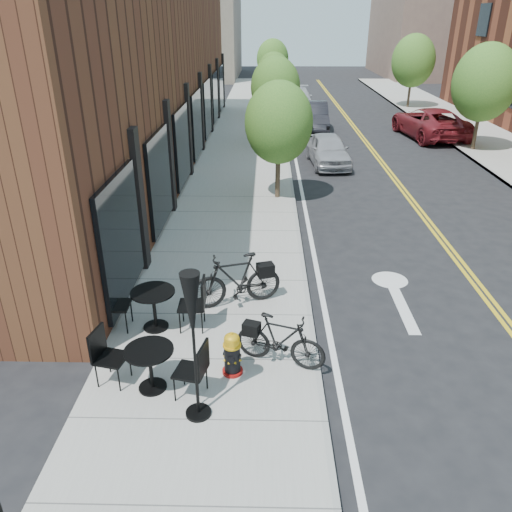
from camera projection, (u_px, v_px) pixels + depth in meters
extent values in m
plane|color=black|center=(319.00, 366.00, 9.00)|extent=(120.00, 120.00, 0.00)
cube|color=#9E9B93|center=(238.00, 189.00, 18.02)|extent=(4.00, 70.00, 0.12)
cube|color=#4D2719|center=(131.00, 76.00, 20.22)|extent=(5.00, 28.00, 7.00)
cube|color=#726656|center=(198.00, 24.00, 50.22)|extent=(8.00, 14.00, 10.00)
cube|color=brown|center=(433.00, 13.00, 51.12)|extent=(10.00, 16.00, 12.00)
cylinder|color=#382B1E|center=(278.00, 174.00, 16.72)|extent=(0.16, 0.16, 1.61)
ellipsoid|color=#2F6620|center=(279.00, 123.00, 15.99)|extent=(2.20, 2.20, 2.64)
cylinder|color=#382B1E|center=(275.00, 126.00, 23.91)|extent=(0.16, 0.16, 1.68)
ellipsoid|color=#2F6620|center=(275.00, 87.00, 23.15)|extent=(2.30, 2.30, 2.76)
cylinder|color=#382B1E|center=(273.00, 101.00, 31.14)|extent=(0.16, 0.16, 1.57)
ellipsoid|color=#2F6620|center=(274.00, 74.00, 30.43)|extent=(2.10, 2.10, 2.52)
cylinder|color=#382B1E|center=(272.00, 84.00, 38.31)|extent=(0.16, 0.16, 1.71)
ellipsoid|color=#2F6620|center=(273.00, 59.00, 37.53)|extent=(2.40, 2.40, 2.88)
cylinder|color=#382B1E|center=(476.00, 129.00, 22.80)|extent=(0.16, 0.16, 1.82)
ellipsoid|color=#2F6620|center=(485.00, 83.00, 21.92)|extent=(2.80, 2.80, 3.36)
cylinder|color=#382B1E|center=(409.00, 93.00, 33.61)|extent=(0.16, 0.16, 1.82)
ellipsoid|color=#2F6620|center=(413.00, 61.00, 32.73)|extent=(2.80, 2.80, 3.36)
cylinder|color=maroon|center=(233.00, 371.00, 8.64)|extent=(0.46, 0.46, 0.05)
cylinder|color=black|center=(232.00, 358.00, 8.52)|extent=(0.36, 0.36, 0.54)
cylinder|color=gold|center=(232.00, 345.00, 8.40)|extent=(0.40, 0.40, 0.04)
cylinder|color=gold|center=(232.00, 342.00, 8.37)|extent=(0.34, 0.34, 0.13)
ellipsoid|color=gold|center=(232.00, 338.00, 8.34)|extent=(0.33, 0.33, 0.16)
cylinder|color=gold|center=(232.00, 334.00, 8.31)|extent=(0.06, 0.06, 0.05)
imported|color=black|center=(236.00, 280.00, 10.46)|extent=(2.02, 1.12, 1.17)
imported|color=black|center=(280.00, 340.00, 8.66)|extent=(1.69, 0.97, 0.98)
cylinder|color=black|center=(153.00, 387.00, 8.28)|extent=(0.56, 0.56, 0.03)
cylinder|color=black|center=(151.00, 369.00, 8.13)|extent=(0.08, 0.08, 0.74)
cylinder|color=black|center=(149.00, 351.00, 7.96)|extent=(0.96, 0.96, 0.03)
cylinder|color=black|center=(156.00, 326.00, 9.90)|extent=(0.50, 0.50, 0.03)
cylinder|color=black|center=(154.00, 310.00, 9.73)|extent=(0.07, 0.07, 0.79)
cylinder|color=black|center=(153.00, 292.00, 9.55)|extent=(0.87, 0.87, 0.03)
cylinder|color=black|center=(199.00, 413.00, 7.74)|extent=(0.40, 0.40, 0.04)
cylinder|color=black|center=(194.00, 349.00, 7.22)|extent=(0.04, 0.04, 2.39)
cone|color=black|center=(192.00, 307.00, 6.91)|extent=(0.29, 0.29, 1.05)
imported|color=#9D9EA5|center=(328.00, 150.00, 20.92)|extent=(1.79, 3.86, 1.28)
imported|color=black|center=(312.00, 117.00, 26.93)|extent=(1.77, 4.73, 1.54)
imported|color=#B1B1B6|center=(298.00, 98.00, 33.77)|extent=(1.98, 4.68, 1.35)
imported|color=maroon|center=(430.00, 123.00, 25.66)|extent=(3.22, 5.71, 1.51)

